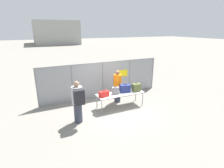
% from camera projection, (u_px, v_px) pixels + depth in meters
% --- Properties ---
extents(ground_plane, '(120.00, 120.00, 0.00)m').
position_uv_depth(ground_plane, '(117.00, 109.00, 8.63)').
color(ground_plane, gray).
extents(fence_section, '(7.05, 0.07, 2.02)m').
position_uv_depth(fence_section, '(103.00, 79.00, 9.90)').
color(fence_section, gray).
rests_on(fence_section, ground_plane).
extents(inspection_table, '(2.38, 0.78, 0.72)m').
position_uv_depth(inspection_table, '(120.00, 94.00, 8.68)').
color(inspection_table, silver).
rests_on(inspection_table, ground_plane).
extents(suitcase_red, '(0.50, 0.32, 0.29)m').
position_uv_depth(suitcase_red, '(104.00, 94.00, 8.20)').
color(suitcase_red, red).
rests_on(suitcase_red, inspection_table).
extents(suitcase_grey, '(0.37, 0.26, 0.38)m').
position_uv_depth(suitcase_grey, '(115.00, 91.00, 8.51)').
color(suitcase_grey, slate).
rests_on(suitcase_grey, inspection_table).
extents(suitcase_navy, '(0.56, 0.42, 0.40)m').
position_uv_depth(suitcase_navy, '(125.00, 88.00, 8.79)').
color(suitcase_navy, navy).
rests_on(suitcase_navy, inspection_table).
extents(suitcase_olive, '(0.42, 0.31, 0.41)m').
position_uv_depth(suitcase_olive, '(136.00, 87.00, 8.91)').
color(suitcase_olive, '#566033').
rests_on(suitcase_olive, inspection_table).
extents(traveler_hooded, '(0.45, 0.69, 1.81)m').
position_uv_depth(traveler_hooded, '(78.00, 101.00, 7.09)').
color(traveler_hooded, '#383D4C').
rests_on(traveler_hooded, ground_plane).
extents(security_worker_near, '(0.43, 0.43, 1.73)m').
position_uv_depth(security_worker_near, '(117.00, 86.00, 9.22)').
color(security_worker_near, '#383D4C').
rests_on(security_worker_near, ground_plane).
extents(utility_trailer, '(3.59, 1.98, 0.65)m').
position_uv_depth(utility_trailer, '(119.00, 79.00, 12.18)').
color(utility_trailer, '#B2B2B7').
rests_on(utility_trailer, ground_plane).
extents(distant_hangar, '(10.01, 12.32, 5.50)m').
position_uv_depth(distant_hangar, '(55.00, 32.00, 44.06)').
color(distant_hangar, '#999993').
rests_on(distant_hangar, ground_plane).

